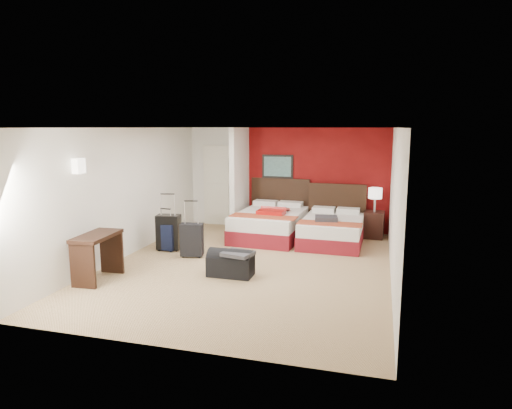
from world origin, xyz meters
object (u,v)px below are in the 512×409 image
(table_lamp, at_px, (375,200))
(suitcase_navy, at_px, (167,238))
(bed_right, at_px, (332,231))
(bed_left, at_px, (270,225))
(suitcase_black, at_px, (169,233))
(nightstand, at_px, (374,225))
(red_suitcase_open, at_px, (273,211))
(desk, at_px, (98,257))
(duffel_bag, at_px, (231,265))
(suitcase_charcoal, at_px, (192,241))

(table_lamp, relative_size, suitcase_navy, 1.03)
(bed_right, bearing_deg, suitcase_navy, -154.15)
(bed_left, height_order, bed_right, bed_left)
(suitcase_black, distance_m, suitcase_navy, 0.11)
(nightstand, bearing_deg, suitcase_black, -148.56)
(red_suitcase_open, bearing_deg, desk, -118.40)
(nightstand, bearing_deg, bed_right, -135.25)
(suitcase_black, bearing_deg, desk, -107.92)
(duffel_bag, bearing_deg, desk, -158.12)
(bed_left, relative_size, table_lamp, 3.73)
(table_lamp, distance_m, suitcase_charcoal, 4.27)
(nightstand, relative_size, suitcase_charcoal, 0.97)
(nightstand, bearing_deg, red_suitcase_open, -158.21)
(red_suitcase_open, xyz_separation_m, suitcase_charcoal, (-1.21, -1.78, -0.34))
(table_lamp, height_order, suitcase_navy, table_lamp)
(duffel_bag, bearing_deg, suitcase_charcoal, 141.68)
(bed_right, relative_size, nightstand, 2.98)
(bed_left, xyz_separation_m, suitcase_navy, (-1.79, -1.61, -0.04))
(desk, bearing_deg, suitcase_navy, 78.43)
(nightstand, distance_m, duffel_bag, 4.11)
(bed_left, distance_m, red_suitcase_open, 0.38)
(bed_right, relative_size, desk, 1.95)
(suitcase_charcoal, xyz_separation_m, duffel_bag, (1.10, -0.89, -0.12))
(suitcase_charcoal, height_order, duffel_bag, suitcase_charcoal)
(bed_left, distance_m, suitcase_charcoal, 2.18)
(nightstand, bearing_deg, suitcase_charcoal, -140.49)
(table_lamp, bearing_deg, bed_right, -138.17)
(bed_left, xyz_separation_m, suitcase_charcoal, (-1.11, -1.88, 0.01))
(nightstand, xyz_separation_m, suitcase_charcoal, (-3.40, -2.52, 0.01))
(bed_right, xyz_separation_m, suitcase_charcoal, (-2.53, -1.75, 0.04))
(duffel_bag, relative_size, desk, 0.81)
(bed_left, xyz_separation_m, nightstand, (2.29, 0.65, 0.00))
(red_suitcase_open, bearing_deg, suitcase_black, -138.49)
(suitcase_navy, bearing_deg, table_lamp, 34.61)
(bed_left, distance_m, bed_right, 1.43)
(red_suitcase_open, distance_m, suitcase_navy, 2.45)
(bed_right, height_order, suitcase_charcoal, suitcase_charcoal)
(nightstand, relative_size, desk, 0.65)
(desk, bearing_deg, nightstand, 40.27)
(nightstand, distance_m, suitcase_charcoal, 4.23)
(desk, bearing_deg, suitcase_charcoal, 56.87)
(nightstand, bearing_deg, desk, -133.02)
(table_lamp, height_order, duffel_bag, table_lamp)
(suitcase_black, height_order, suitcase_navy, suitcase_black)
(nightstand, relative_size, table_lamp, 1.13)
(table_lamp, distance_m, suitcase_black, 4.64)
(bed_left, distance_m, duffel_bag, 2.76)
(nightstand, height_order, duffel_bag, nightstand)
(red_suitcase_open, distance_m, desk, 4.08)
(nightstand, xyz_separation_m, table_lamp, (0.00, 0.00, 0.58))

